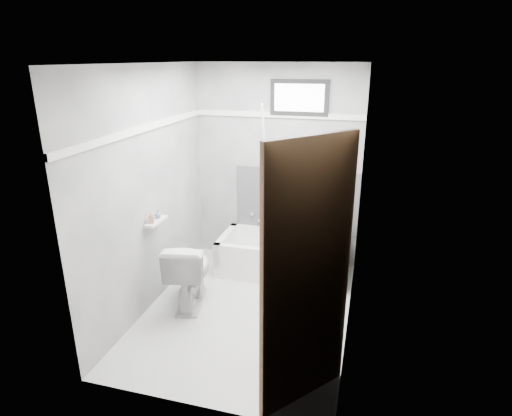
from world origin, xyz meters
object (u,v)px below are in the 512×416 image
(toilet, at_px, (189,272))
(soap_bottle_a, at_px, (151,218))
(office_chair, at_px, (313,226))
(soap_bottle_b, at_px, (158,214))
(bathtub, at_px, (283,256))
(door, at_px, (340,307))

(toilet, relative_size, soap_bottle_a, 6.27)
(office_chair, distance_m, soap_bottle_b, 1.76)
(office_chair, bearing_deg, bathtub, -176.85)
(bathtub, relative_size, door, 0.75)
(toilet, xyz_separation_m, door, (1.60, -1.29, 0.64))
(soap_bottle_a, bearing_deg, office_chair, 36.84)
(office_chair, relative_size, soap_bottle_a, 8.55)
(office_chair, height_order, soap_bottle_a, office_chair)
(office_chair, bearing_deg, soap_bottle_a, -148.44)
(toilet, height_order, soap_bottle_a, soap_bottle_a)
(door, bearing_deg, bathtub, 110.10)
(office_chair, height_order, toilet, office_chair)
(door, bearing_deg, office_chair, 101.77)
(office_chair, distance_m, door, 2.34)
(toilet, xyz_separation_m, soap_bottle_b, (-0.32, 0.03, 0.60))
(soap_bottle_a, relative_size, soap_bottle_b, 1.40)
(soap_bottle_a, bearing_deg, soap_bottle_b, 90.00)
(office_chair, bearing_deg, toilet, -144.51)
(office_chair, xyz_separation_m, toilet, (-1.13, -0.97, -0.26))
(office_chair, relative_size, door, 0.50)
(toilet, xyz_separation_m, soap_bottle_a, (-0.32, -0.11, 0.61))
(bathtub, height_order, toilet, toilet)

